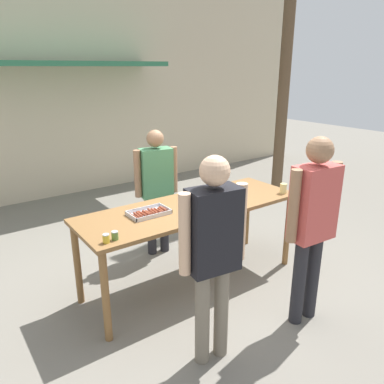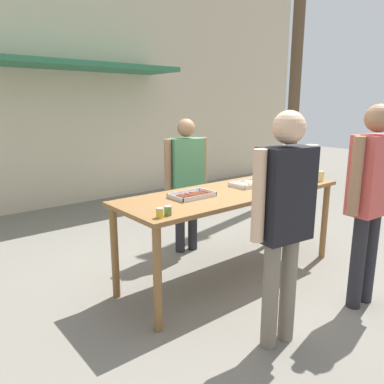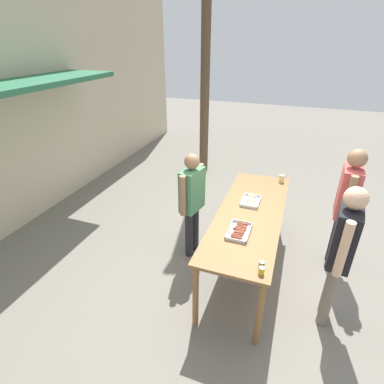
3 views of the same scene
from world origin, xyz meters
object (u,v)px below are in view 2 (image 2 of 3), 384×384
condiment_jar_ketchup (168,211)px  condiment_jar_mustard (160,213)px  beer_cup (320,176)px  person_customer_with_cup (371,189)px  utility_pole (299,23)px  person_customer_holding_hotdog (284,211)px  food_tray_sausages (192,196)px  person_server_behind_table (186,174)px  food_tray_buns (249,184)px

condiment_jar_ketchup → condiment_jar_mustard: bearing=-173.4°
beer_cup → person_customer_with_cup: 1.07m
beer_cup → utility_pole: size_ratio=0.02×
person_customer_holding_hotdog → utility_pole: bearing=-136.9°
condiment_jar_mustard → utility_pole: (4.44, 2.03, 2.24)m
person_customer_with_cup → utility_pole: 4.57m
food_tray_sausages → condiment_jar_mustard: condiment_jar_mustard is taller
food_tray_sausages → condiment_jar_ketchup: (-0.53, -0.34, 0.02)m
condiment_jar_mustard → person_customer_holding_hotdog: person_customer_holding_hotdog is taller
beer_cup → condiment_jar_mustard: bearing=-179.7°
beer_cup → utility_pole: utility_pole is taller
food_tray_sausages → person_customer_holding_hotdog: 1.11m
person_server_behind_table → person_customer_with_cup: (0.43, -2.02, 0.10)m
food_tray_buns → condiment_jar_ketchup: bearing=-165.3°
condiment_jar_mustard → condiment_jar_ketchup: 0.09m
condiment_jar_mustard → utility_pole: utility_pole is taller
food_tray_sausages → person_customer_holding_hotdog: bearing=-92.9°
person_customer_with_cup → person_customer_holding_hotdog: bearing=-2.3°
person_customer_holding_hotdog → person_customer_with_cup: person_customer_with_cup is taller
food_tray_buns → person_customer_holding_hotdog: 1.39m
condiment_jar_ketchup → person_customer_with_cup: (1.52, -0.87, 0.11)m
person_server_behind_table → food_tray_buns: bearing=-63.1°
person_server_behind_table → condiment_jar_ketchup: bearing=-122.3°
food_tray_sausages → person_customer_holding_hotdog: person_customer_holding_hotdog is taller
condiment_jar_mustard → utility_pole: size_ratio=0.01×
person_customer_holding_hotdog → food_tray_buns: bearing=-120.0°
beer_cup → person_customer_with_cup: size_ratio=0.06×
food_tray_sausages → person_customer_with_cup: size_ratio=0.23×
food_tray_buns → beer_cup: (0.82, -0.34, 0.03)m
condiment_jar_ketchup → person_server_behind_table: (1.09, 1.15, 0.00)m
condiment_jar_mustard → person_server_behind_table: 1.65m
condiment_jar_mustard → food_tray_buns: bearing=14.2°
condiment_jar_mustard → person_customer_with_cup: bearing=-28.2°
condiment_jar_ketchup → beer_cup: (2.14, 0.00, 0.02)m
food_tray_sausages → beer_cup: beer_cup is taller
person_customer_holding_hotdog → utility_pole: 5.23m
person_server_behind_table → utility_pole: 4.05m
person_server_behind_table → utility_pole: (3.26, 0.87, 2.23)m
condiment_jar_ketchup → utility_pole: 5.29m
person_server_behind_table → person_customer_with_cup: bearing=-66.7°
person_customer_holding_hotdog → person_customer_with_cup: 1.06m
food_tray_sausages → utility_pole: bearing=23.7°
food_tray_buns → condiment_jar_ketchup: 1.36m
person_server_behind_table → person_customer_holding_hotdog: (-0.62, -1.90, 0.08)m
food_tray_buns → food_tray_sausages: bearing=-179.9°
food_tray_sausages → person_server_behind_table: size_ratio=0.25×
beer_cup → person_server_behind_table: bearing=132.4°
food_tray_buns → person_customer_holding_hotdog: bearing=-127.5°
beer_cup → food_tray_sausages: bearing=168.0°
person_server_behind_table → person_customer_holding_hotdog: bearing=-96.7°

